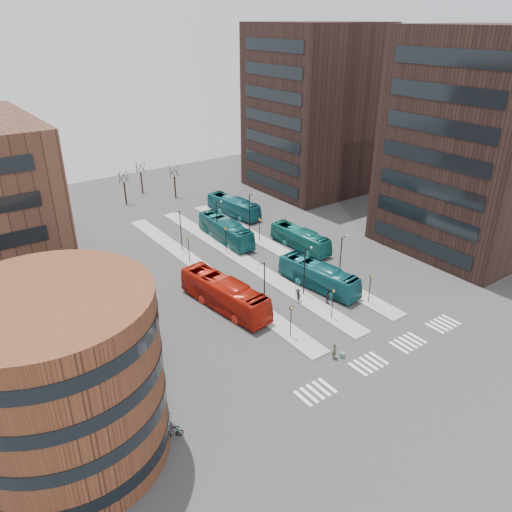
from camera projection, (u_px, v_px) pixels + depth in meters
ground at (408, 381)px, 46.65m from camera, size 160.00×160.00×0.00m
island_left at (207, 272)px, 66.44m from camera, size 2.50×45.00×0.15m
island_mid at (244, 260)px, 69.60m from camera, size 2.50×45.00×0.15m
island_right at (278, 250)px, 72.76m from camera, size 2.50×45.00×0.15m
suitcase at (342, 355)px, 49.82m from camera, size 0.53×0.47×0.55m
red_bus at (224, 294)px, 57.74m from camera, size 4.74×13.40×3.65m
teal_bus_a at (318, 276)px, 62.16m from camera, size 4.21×11.75×3.20m
teal_bus_b at (226, 230)px, 75.22m from camera, size 3.25×12.22×3.38m
teal_bus_c at (300, 239)px, 72.94m from camera, size 3.10×10.77×2.96m
teal_bus_d at (234, 206)px, 85.07m from camera, size 4.12×11.45×3.12m
traveller at (335, 351)px, 49.47m from camera, size 0.74×0.61×1.73m
commuter_a at (254, 325)px, 53.81m from camera, size 0.91×0.80×1.57m
commuter_b at (328, 298)px, 58.86m from camera, size 0.48×0.98×1.61m
commuter_c at (298, 295)px, 59.32m from camera, size 0.84×1.21×1.71m
bicycle_near at (170, 430)px, 40.63m from camera, size 1.61×0.63×0.83m
bicycle_mid at (173, 433)px, 40.23m from camera, size 1.76×0.98×1.02m
bicycle_far at (162, 419)px, 41.65m from camera, size 2.00×1.39×1.00m
crosswalk_stripes at (387, 353)px, 50.50m from camera, size 22.35×2.40×0.01m
round_building at (59, 380)px, 36.17m from camera, size 15.16×15.16×14.00m
tower_near at (479, 144)px, 68.69m from camera, size 20.12×20.00×30.00m
tower_far at (314, 110)px, 93.54m from camera, size 20.12×20.00×30.00m
sign_poles at (272, 264)px, 63.26m from camera, size 12.45×22.12×3.65m
lamp_posts at (256, 241)px, 66.95m from camera, size 14.04×20.24×6.12m
bare_trees at (147, 184)px, 92.67m from camera, size 10.97×8.14×5.90m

